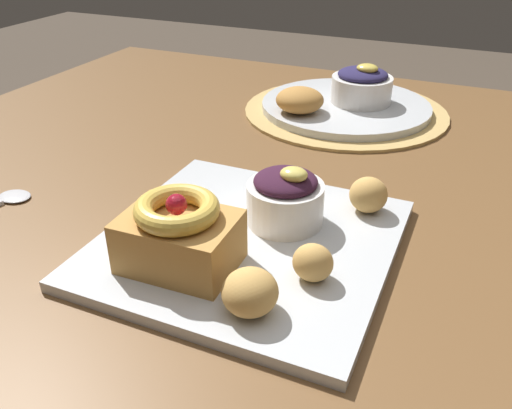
{
  "coord_description": "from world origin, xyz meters",
  "views": [
    {
      "loc": [
        0.17,
        -0.58,
        1.04
      ],
      "look_at": [
        -0.02,
        -0.15,
        0.77
      ],
      "focal_mm": 37.73,
      "sensor_mm": 36.0,
      "label": 1
    }
  ],
  "objects_px": {
    "berry_ramekin": "(289,198)",
    "front_plate": "(248,242)",
    "fritter_front": "(313,263)",
    "fritter_back": "(250,292)",
    "fritter_middle": "(368,195)",
    "cake_slice": "(179,234)",
    "back_plate": "(346,106)",
    "back_pastry": "(300,100)",
    "back_ramekin": "(362,85)"
  },
  "relations": [
    {
      "from": "berry_ramekin",
      "to": "front_plate",
      "type": "bearing_deg",
      "value": -120.97
    },
    {
      "from": "berry_ramekin",
      "to": "fritter_front",
      "type": "xyz_separation_m",
      "value": [
        0.05,
        -0.08,
        -0.01
      ]
    },
    {
      "from": "fritter_front",
      "to": "fritter_back",
      "type": "distance_m",
      "value": 0.07
    },
    {
      "from": "front_plate",
      "to": "fritter_middle",
      "type": "bearing_deg",
      "value": 46.4
    },
    {
      "from": "front_plate",
      "to": "cake_slice",
      "type": "xyz_separation_m",
      "value": [
        -0.04,
        -0.07,
        0.04
      ]
    },
    {
      "from": "cake_slice",
      "to": "back_plate",
      "type": "distance_m",
      "value": 0.49
    },
    {
      "from": "front_plate",
      "to": "back_plate",
      "type": "xyz_separation_m",
      "value": [
        -0.02,
        0.43,
        0.01
      ]
    },
    {
      "from": "berry_ramekin",
      "to": "back_pastry",
      "type": "bearing_deg",
      "value": 107.67
    },
    {
      "from": "fritter_front",
      "to": "back_ramekin",
      "type": "relative_size",
      "value": 0.38
    },
    {
      "from": "fritter_middle",
      "to": "back_plate",
      "type": "relative_size",
      "value": 0.15
    },
    {
      "from": "fritter_front",
      "to": "fritter_middle",
      "type": "distance_m",
      "value": 0.14
    },
    {
      "from": "front_plate",
      "to": "fritter_front",
      "type": "xyz_separation_m",
      "value": [
        0.08,
        -0.04,
        0.02
      ]
    },
    {
      "from": "back_ramekin",
      "to": "cake_slice",
      "type": "bearing_deg",
      "value": -94.83
    },
    {
      "from": "berry_ramekin",
      "to": "fritter_front",
      "type": "bearing_deg",
      "value": -56.42
    },
    {
      "from": "fritter_middle",
      "to": "back_plate",
      "type": "distance_m",
      "value": 0.34
    },
    {
      "from": "berry_ramekin",
      "to": "fritter_middle",
      "type": "relative_size",
      "value": 1.96
    },
    {
      "from": "back_ramekin",
      "to": "back_pastry",
      "type": "height_order",
      "value": "back_ramekin"
    },
    {
      "from": "cake_slice",
      "to": "fritter_middle",
      "type": "height_order",
      "value": "cake_slice"
    },
    {
      "from": "fritter_middle",
      "to": "fritter_back",
      "type": "distance_m",
      "value": 0.21
    },
    {
      "from": "fritter_front",
      "to": "back_plate",
      "type": "bearing_deg",
      "value": 101.85
    },
    {
      "from": "cake_slice",
      "to": "berry_ramekin",
      "type": "distance_m",
      "value": 0.13
    },
    {
      "from": "fritter_front",
      "to": "fritter_back",
      "type": "bearing_deg",
      "value": -118.17
    },
    {
      "from": "front_plate",
      "to": "back_ramekin",
      "type": "distance_m",
      "value": 0.44
    },
    {
      "from": "fritter_front",
      "to": "back_ramekin",
      "type": "distance_m",
      "value": 0.48
    },
    {
      "from": "back_ramekin",
      "to": "back_pastry",
      "type": "relative_size",
      "value": 1.31
    },
    {
      "from": "cake_slice",
      "to": "berry_ramekin",
      "type": "relative_size",
      "value": 1.31
    },
    {
      "from": "front_plate",
      "to": "fritter_middle",
      "type": "relative_size",
      "value": 6.86
    },
    {
      "from": "fritter_middle",
      "to": "front_plate",
      "type": "bearing_deg",
      "value": -133.6
    },
    {
      "from": "fritter_front",
      "to": "fritter_middle",
      "type": "bearing_deg",
      "value": 83.32
    },
    {
      "from": "back_plate",
      "to": "back_pastry",
      "type": "relative_size",
      "value": 3.68
    },
    {
      "from": "fritter_front",
      "to": "fritter_back",
      "type": "xyz_separation_m",
      "value": [
        -0.03,
        -0.06,
        0.0
      ]
    },
    {
      "from": "back_ramekin",
      "to": "fritter_front",
      "type": "bearing_deg",
      "value": -80.88
    },
    {
      "from": "cake_slice",
      "to": "berry_ramekin",
      "type": "height_order",
      "value": "cake_slice"
    },
    {
      "from": "berry_ramekin",
      "to": "back_ramekin",
      "type": "height_order",
      "value": "back_ramekin"
    },
    {
      "from": "berry_ramekin",
      "to": "back_plate",
      "type": "xyz_separation_m",
      "value": [
        -0.04,
        0.38,
        -0.03
      ]
    },
    {
      "from": "fritter_front",
      "to": "back_ramekin",
      "type": "xyz_separation_m",
      "value": [
        -0.08,
        0.48,
        0.02
      ]
    },
    {
      "from": "cake_slice",
      "to": "fritter_front",
      "type": "height_order",
      "value": "cake_slice"
    },
    {
      "from": "fritter_front",
      "to": "back_pastry",
      "type": "bearing_deg",
      "value": 111.33
    },
    {
      "from": "fritter_middle",
      "to": "back_ramekin",
      "type": "height_order",
      "value": "back_ramekin"
    },
    {
      "from": "berry_ramekin",
      "to": "fritter_back",
      "type": "bearing_deg",
      "value": -81.71
    },
    {
      "from": "fritter_front",
      "to": "front_plate",
      "type": "bearing_deg",
      "value": 154.97
    },
    {
      "from": "front_plate",
      "to": "fritter_middle",
      "type": "xyz_separation_m",
      "value": [
        0.1,
        0.1,
        0.03
      ]
    },
    {
      "from": "front_plate",
      "to": "fritter_back",
      "type": "relative_size",
      "value": 5.88
    },
    {
      "from": "back_plate",
      "to": "back_pastry",
      "type": "height_order",
      "value": "back_pastry"
    },
    {
      "from": "cake_slice",
      "to": "back_ramekin",
      "type": "height_order",
      "value": "cake_slice"
    },
    {
      "from": "berry_ramekin",
      "to": "fritter_middle",
      "type": "bearing_deg",
      "value": 39.34
    },
    {
      "from": "fritter_middle",
      "to": "back_pastry",
      "type": "bearing_deg",
      "value": 123.86
    },
    {
      "from": "front_plate",
      "to": "back_pastry",
      "type": "relative_size",
      "value": 3.77
    },
    {
      "from": "back_pastry",
      "to": "front_plate",
      "type": "bearing_deg",
      "value": -78.44
    },
    {
      "from": "fritter_front",
      "to": "back_plate",
      "type": "height_order",
      "value": "fritter_front"
    }
  ]
}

